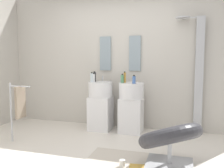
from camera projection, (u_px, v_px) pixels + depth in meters
The scene contains 17 objects.
ground_plane at pixel (90, 159), 3.30m from camera, with size 4.80×3.60×0.04m, color silver.
rear_partition at pixel (121, 60), 4.73m from camera, with size 4.80×0.10×2.60m, color beige.
pedestal_sink_left at pixel (101, 105), 4.55m from camera, with size 0.45×0.45×1.00m.
pedestal_sink_right at pixel (131, 106), 4.38m from camera, with size 0.45×0.45×1.00m.
vanity_mirror_left at pixel (105, 54), 4.73m from camera, with size 0.22×0.03×0.65m, color #8C9EA8.
vanity_mirror_right at pixel (135, 53), 4.56m from camera, with size 0.22×0.03×0.65m, color #8C9EA8.
shower_column at pixel (198, 73), 4.23m from camera, with size 0.49×0.24×2.05m.
lounge_chair at pixel (170, 140), 2.95m from camera, with size 1.10×1.10×0.65m.
towel_rack at pixel (19, 103), 3.83m from camera, with size 0.37×0.22×0.95m.
area_rug at pixel (134, 164), 3.09m from camera, with size 1.25×0.79×0.01m, color beige.
coffee_mug at pixel (122, 163), 2.99m from camera, with size 0.07×0.07×0.08m, color white.
soap_bottle_white at pixel (94, 78), 4.48m from camera, with size 0.05×0.05×0.17m.
soap_bottle_amber at pixel (125, 77), 4.35m from camera, with size 0.04×0.04×0.20m.
soap_bottle_clear at pixel (92, 77), 4.46m from camera, with size 0.05×0.05×0.18m.
soap_bottle_blue at pixel (134, 80), 4.20m from camera, with size 0.06×0.06×0.15m.
soap_bottle_black at pixel (94, 77), 4.54m from camera, with size 0.06×0.06×0.19m.
soap_bottle_green at pixel (122, 79), 4.33m from camera, with size 0.05×0.05×0.16m.
Camera 1 is at (1.20, -2.95, 1.34)m, focal length 39.07 mm.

